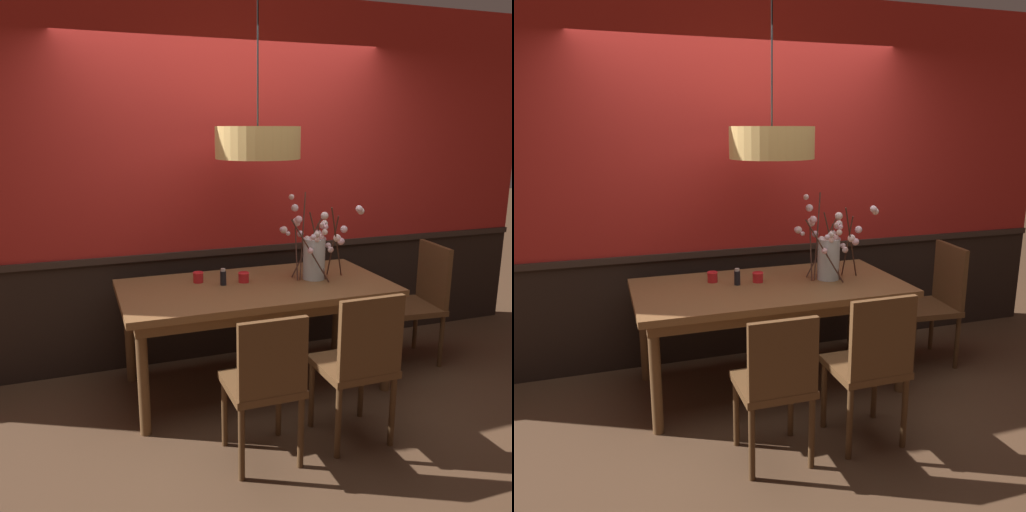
% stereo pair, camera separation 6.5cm
% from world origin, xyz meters
% --- Properties ---
extents(ground_plane, '(24.00, 24.00, 0.00)m').
position_xyz_m(ground_plane, '(0.00, 0.00, 0.00)').
color(ground_plane, '#4C3321').
extents(back_wall, '(5.61, 0.14, 2.84)m').
position_xyz_m(back_wall, '(0.00, 0.66, 1.41)').
color(back_wall, black).
rests_on(back_wall, ground).
extents(dining_table, '(1.90, 0.94, 0.77)m').
position_xyz_m(dining_table, '(0.00, 0.00, 0.69)').
color(dining_table, brown).
rests_on(dining_table, ground).
extents(chair_near_side_right, '(0.42, 0.41, 0.95)m').
position_xyz_m(chair_near_side_right, '(0.33, -0.89, 0.54)').
color(chair_near_side_right, brown).
rests_on(chair_near_side_right, ground).
extents(chair_far_side_left, '(0.44, 0.42, 0.93)m').
position_xyz_m(chair_far_side_left, '(-0.33, 0.89, 0.53)').
color(chair_far_side_left, brown).
rests_on(chair_far_side_left, ground).
extents(chair_head_east_end, '(0.48, 0.48, 0.96)m').
position_xyz_m(chair_head_east_end, '(1.39, -0.00, 0.53)').
color(chair_head_east_end, brown).
rests_on(chair_head_east_end, ground).
extents(chair_far_side_right, '(0.45, 0.46, 0.91)m').
position_xyz_m(chair_far_side_right, '(0.25, 0.88, 0.51)').
color(chair_far_side_right, brown).
rests_on(chair_far_side_right, ground).
extents(chair_near_side_left, '(0.41, 0.40, 0.90)m').
position_xyz_m(chair_near_side_left, '(-0.26, -0.90, 0.51)').
color(chair_near_side_left, brown).
rests_on(chair_near_side_left, ground).
extents(vase_with_blossoms, '(0.50, 0.48, 0.62)m').
position_xyz_m(vase_with_blossoms, '(0.46, 0.00, 0.97)').
color(vase_with_blossoms, silver).
rests_on(vase_with_blossoms, dining_table).
extents(candle_holder_nearer_center, '(0.08, 0.08, 0.07)m').
position_xyz_m(candle_holder_nearer_center, '(-0.06, 0.09, 0.81)').
color(candle_holder_nearer_center, red).
rests_on(candle_holder_nearer_center, dining_table).
extents(candle_holder_nearer_edge, '(0.08, 0.08, 0.08)m').
position_xyz_m(candle_holder_nearer_edge, '(-0.37, 0.19, 0.81)').
color(candle_holder_nearer_edge, red).
rests_on(candle_holder_nearer_edge, dining_table).
extents(condiment_bottle, '(0.04, 0.04, 0.12)m').
position_xyz_m(condiment_bottle, '(-0.22, 0.07, 0.83)').
color(condiment_bottle, black).
rests_on(condiment_bottle, dining_table).
extents(pendant_lamp, '(0.58, 0.58, 1.18)m').
position_xyz_m(pendant_lamp, '(0.03, 0.05, 1.76)').
color(pendant_lamp, tan).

